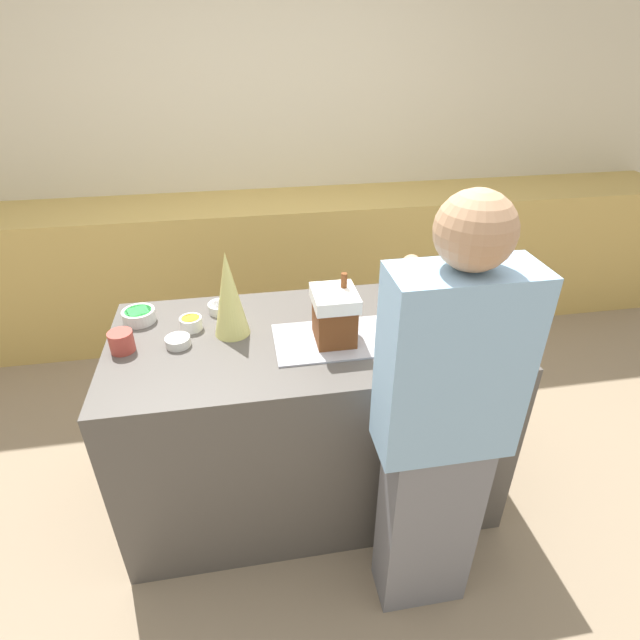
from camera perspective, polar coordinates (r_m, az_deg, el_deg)
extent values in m
plane|color=gray|center=(2.64, -1.02, -18.19)|extent=(12.00, 12.00, 0.00)
cube|color=beige|center=(3.75, -6.15, 19.94)|extent=(8.00, 0.05, 2.60)
cube|color=tan|center=(3.69, -5.05, 6.35)|extent=(6.00, 0.60, 0.95)
cube|color=#514C47|center=(2.32, -1.12, -10.92)|extent=(1.63, 0.79, 0.90)
cube|color=#B2B2BC|center=(2.01, 1.61, -2.24)|extent=(0.48, 0.30, 0.01)
cube|color=brown|center=(1.96, 1.64, -0.20)|extent=(0.15, 0.18, 0.16)
cube|color=white|center=(1.91, 1.69, 2.53)|extent=(0.17, 0.20, 0.05)
cylinder|color=brown|center=(1.92, 2.76, 4.55)|extent=(0.02, 0.02, 0.06)
cone|color=#DBD675|center=(2.00, -10.38, 2.91)|extent=(0.14, 0.14, 0.36)
cylinder|color=silver|center=(2.26, -19.98, 0.45)|extent=(0.14, 0.14, 0.05)
cylinder|color=green|center=(2.25, -20.07, 0.88)|extent=(0.11, 0.11, 0.01)
cylinder|color=silver|center=(2.04, -15.94, -2.44)|extent=(0.10, 0.10, 0.04)
cylinder|color=red|center=(2.04, -15.99, -2.12)|extent=(0.08, 0.08, 0.01)
cylinder|color=silver|center=(2.24, -11.28, 1.40)|extent=(0.11, 0.11, 0.04)
cylinder|color=brown|center=(2.23, -11.32, 1.74)|extent=(0.09, 0.09, 0.01)
cylinder|color=white|center=(2.14, -14.51, -0.37)|extent=(0.09, 0.09, 0.05)
cylinder|color=orange|center=(2.13, -14.58, 0.09)|extent=(0.07, 0.07, 0.01)
cylinder|color=#B24238|center=(2.08, -21.72, -2.26)|extent=(0.09, 0.09, 0.08)
cube|color=slate|center=(2.04, 12.07, -21.56)|extent=(0.33, 0.18, 0.80)
cube|color=#8CB7E0|center=(1.55, 14.92, -5.03)|extent=(0.43, 0.19, 0.63)
sphere|color=tan|center=(1.35, 17.32, 9.72)|extent=(0.22, 0.22, 0.22)
cylinder|color=tan|center=(1.65, 12.67, 3.23)|extent=(0.07, 0.43, 0.07)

